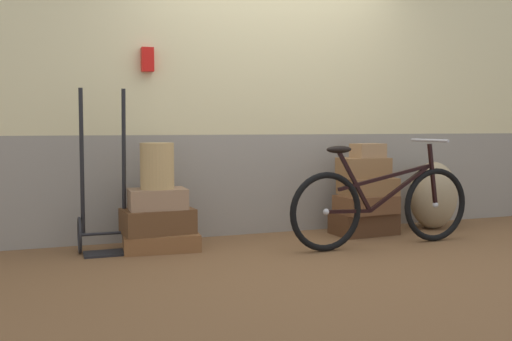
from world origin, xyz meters
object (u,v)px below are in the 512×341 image
Objects in this scene: suitcase_5 at (368,186)px; luggage_trolley at (104,214)px; suitcase_0 at (161,242)px; suitcase_3 at (364,223)px; suitcase_1 at (158,221)px; suitcase_2 at (158,199)px; suitcase_7 at (368,151)px; suitcase_6 at (363,168)px; wicker_basket at (157,166)px; burlap_sack at (433,195)px; suitcase_4 at (366,204)px; bicycle at (382,205)px.

suitcase_5 is 2.35m from luggage_trolley.
suitcase_0 is 1.06× the size of suitcase_3.
suitcase_1 is at bearing 136.97° from suitcase_0.
suitcase_2 is 1.97m from suitcase_7.
suitcase_6 is 0.16m from suitcase_7.
wicker_basket reaches higher than suitcase_6.
suitcase_7 is 0.78× the size of wicker_basket.
burlap_sack is (2.68, 0.04, -0.09)m from suitcase_2.
suitcase_0 is 1.88m from suitcase_3.
suitcase_2 is 0.86× the size of suitcase_4.
burlap_sack is (3.09, -0.02, 0.02)m from luggage_trolley.
suitcase_4 is 0.33m from suitcase_6.
wicker_basket is at bearing -177.99° from suitcase_6.
suitcase_0 is at bearing 175.07° from suitcase_4.
suitcase_6 is (1.89, 0.02, 0.20)m from suitcase_2.
suitcase_7 is at bearing -5.21° from suitcase_1.
bicycle is at bearing -102.17° from suitcase_6.
suitcase_7 is at bearing 46.29° from suitcase_4.
suitcase_2 is (-0.00, -0.01, 0.18)m from suitcase_1.
suitcase_2 is at bearing -178.10° from suitcase_6.
bicycle reaches higher than suitcase_4.
luggage_trolley reaches higher than suitcase_7.
suitcase_5 is at bearing 71.81° from bicycle.
burlap_sack is at bearing 0.67° from suitcase_4.
burlap_sack is (0.79, 0.02, -0.29)m from suitcase_6.
luggage_trolley is at bearing 166.92° from suitcase_1.
suitcase_1 is 1.93× the size of suitcase_7.
luggage_trolley reaches higher than burlap_sack.
bicycle reaches higher than burlap_sack.
bicycle is (-0.13, -0.51, 0.24)m from suitcase_3.
luggage_trolley is (-0.41, 0.06, -0.38)m from wicker_basket.
suitcase_4 is 2.30m from luggage_trolley.
suitcase_7 is at bearing -1.02° from luggage_trolley.
suitcase_4 reaches higher than suitcase_1.
bicycle reaches higher than suitcase_6.
suitcase_4 is at bearing 0.19° from suitcase_2.
wicker_basket reaches higher than burlap_sack.
suitcase_7 is (1.91, 0.03, 0.70)m from suitcase_0.
bicycle is at bearing -15.53° from wicker_basket.
suitcase_0 is 1.07× the size of suitcase_1.
wicker_basket is at bearing 173.81° from suitcase_7.
suitcase_0 is 0.46× the size of luggage_trolley.
suitcase_4 is at bearing -136.00° from suitcase_7.
suitcase_0 is 0.49m from luggage_trolley.
suitcase_5 is at bearing -83.16° from suitcase_7.
suitcase_4 is 0.31× the size of bicycle.
wicker_basket is at bearing -91.77° from suitcase_2.
suitcase_1 is 1.93m from suitcase_6.
wicker_basket is at bearing 164.47° from bicycle.
suitcase_1 is 1.23× the size of suitcase_2.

